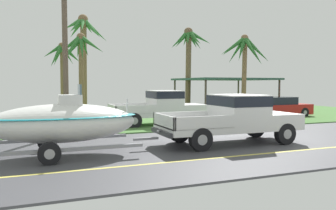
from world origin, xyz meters
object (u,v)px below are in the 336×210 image
parked_pickup_background (164,106)px  palm_tree_near_right (80,54)px  palm_tree_mid (62,60)px  palm_tree_far_left (189,49)px  pickup_truck_towing (237,116)px  parked_sedan_near (276,107)px  utility_pole (65,47)px  palm_tree_near_left (244,54)px  palm_tree_far_right (83,41)px  boat_on_trailer (62,123)px  carport_awning (224,80)px

parked_pickup_background → palm_tree_near_right: bearing=138.3°
parked_pickup_background → palm_tree_mid: palm_tree_mid is taller
palm_tree_near_right → palm_tree_mid: bearing=99.0°
parked_pickup_background → palm_tree_far_left: (4.01, 5.40, 3.79)m
pickup_truck_towing → parked_sedan_near: 11.13m
pickup_truck_towing → palm_tree_mid: bearing=110.3°
pickup_truck_towing → palm_tree_near_right: 11.37m
palm_tree_near_right → utility_pole: size_ratio=0.71×
palm_tree_near_left → parked_sedan_near: bearing=11.7°
palm_tree_mid → palm_tree_far_right: bearing=-58.0°
boat_on_trailer → palm_tree_far_left: size_ratio=0.90×
parked_sedan_near → carport_awning: 4.67m
boat_on_trailer → carport_awning: carport_awning is taller
palm_tree_mid → parked_sedan_near: bearing=-27.0°
palm_tree_near_left → palm_tree_mid: 12.83m
utility_pole → boat_on_trailer: bearing=-96.0°
palm_tree_near_right → parked_pickup_background: bearing=-41.7°
parked_pickup_background → palm_tree_near_left: palm_tree_near_left is taller
pickup_truck_towing → palm_tree_mid: size_ratio=1.07×
palm_tree_near_left → palm_tree_far_left: 5.04m
parked_pickup_background → boat_on_trailer: bearing=-132.5°
carport_awning → parked_pickup_background: bearing=-143.1°
carport_awning → palm_tree_near_left: 4.93m
pickup_truck_towing → boat_on_trailer: size_ratio=0.97×
palm_tree_far_right → parked_sedan_near: bearing=-21.7°
parked_sedan_near → palm_tree_mid: 15.47m
parked_pickup_background → parked_sedan_near: parked_pickup_background is taller
carport_awning → palm_tree_far_right: bearing=174.6°
palm_tree_near_right → palm_tree_mid: palm_tree_near_right is taller
carport_awning → utility_pole: utility_pole is taller
palm_tree_far_right → palm_tree_mid: bearing=122.0°
boat_on_trailer → carport_awning: 17.22m
pickup_truck_towing → palm_tree_far_left: 12.79m
pickup_truck_towing → palm_tree_far_left: palm_tree_far_left is taller
palm_tree_near_right → parked_sedan_near: bearing=-10.1°
palm_tree_near_right → palm_tree_far_right: palm_tree_far_right is taller
palm_tree_far_right → palm_tree_near_left: bearing=-30.9°
palm_tree_near_left → utility_pole: size_ratio=0.71×
parked_sedan_near → palm_tree_near_left: 4.66m
palm_tree_near_left → palm_tree_far_left: size_ratio=0.83×
palm_tree_far_right → boat_on_trailer: bearing=-100.5°
pickup_truck_towing → parked_sedan_near: size_ratio=1.20×
boat_on_trailer → utility_pole: (0.50, 4.71, 2.85)m
palm_tree_far_right → palm_tree_near_right: bearing=-101.6°
palm_tree_near_left → utility_pole: (-10.96, -2.31, -0.23)m
palm_tree_near_right → palm_tree_far_left: bearing=12.7°
palm_tree_far_left → utility_pole: 11.70m
pickup_truck_towing → palm_tree_near_left: (5.03, 7.02, 3.10)m
pickup_truck_towing → parked_pickup_background: parked_pickup_background is taller
parked_sedan_near → palm_tree_mid: size_ratio=0.89×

